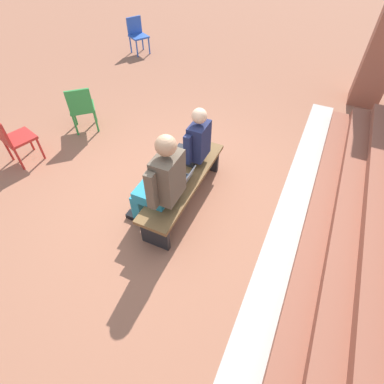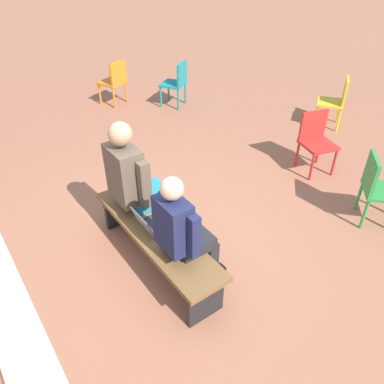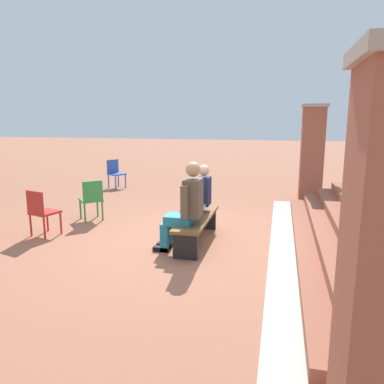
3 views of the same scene
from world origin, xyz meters
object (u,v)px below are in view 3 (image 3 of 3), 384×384
at_px(laptop, 197,215).
at_px(plastic_chair_far_left, 115,172).
at_px(person_student, 198,198).
at_px(person_adult, 186,205).
at_px(bench, 197,222).
at_px(plastic_chair_near_bench_right, 92,198).
at_px(plastic_chair_mid_courtyard, 41,210).

height_order(laptop, plastic_chair_far_left, plastic_chair_far_left).
xyz_separation_m(person_student, person_adult, (0.85, -0.01, 0.06)).
bearing_deg(person_student, bench, 9.30).
relative_size(person_student, person_adult, 0.90).
bearing_deg(person_student, laptop, 9.42).
bearing_deg(plastic_chair_far_left, plastic_chair_near_bench_right, 17.45).
relative_size(plastic_chair_far_left, plastic_chair_near_bench_right, 1.00).
bearing_deg(bench, plastic_chair_mid_courtyard, -83.76).
bearing_deg(laptop, plastic_chair_far_left, -141.80).
relative_size(plastic_chair_mid_courtyard, plastic_chair_near_bench_right, 1.00).
distance_m(bench, person_student, 0.52).
height_order(person_student, plastic_chair_near_bench_right, person_student).
relative_size(person_adult, plastic_chair_far_left, 1.70).
height_order(bench, plastic_chair_near_bench_right, plastic_chair_near_bench_right).
relative_size(bench, person_student, 1.40).
distance_m(bench, plastic_chair_near_bench_right, 2.55).
bearing_deg(plastic_chair_far_left, laptop, 38.20).
bearing_deg(bench, person_adult, -8.97).
distance_m(plastic_chair_mid_courtyard, plastic_chair_near_bench_right, 1.22).
distance_m(plastic_chair_far_left, plastic_chair_mid_courtyard, 4.78).
height_order(bench, plastic_chair_far_left, plastic_chair_far_left).
bearing_deg(plastic_chair_near_bench_right, laptop, 68.99).
bearing_deg(person_student, plastic_chair_far_left, -139.39).
relative_size(bench, laptop, 5.62).
height_order(bench, laptop, laptop).
bearing_deg(person_student, plastic_chair_mid_courtyard, -75.62).
distance_m(person_adult, plastic_chair_near_bench_right, 2.69).
height_order(plastic_chair_far_left, plastic_chair_mid_courtyard, same).
bearing_deg(plastic_chair_near_bench_right, person_student, 78.65).
relative_size(laptop, plastic_chair_near_bench_right, 0.38).
distance_m(person_student, plastic_chair_near_bench_right, 2.39).
distance_m(bench, person_adult, 0.61).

